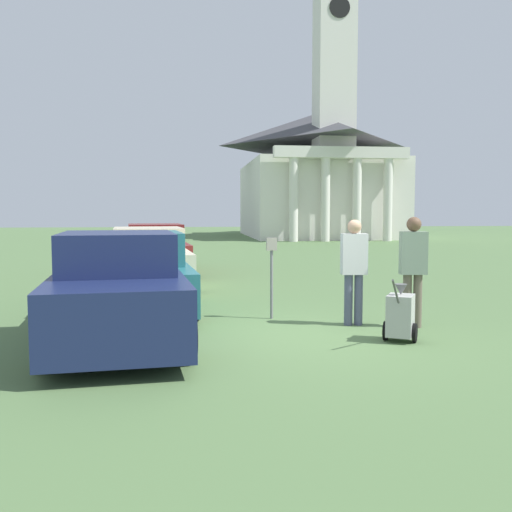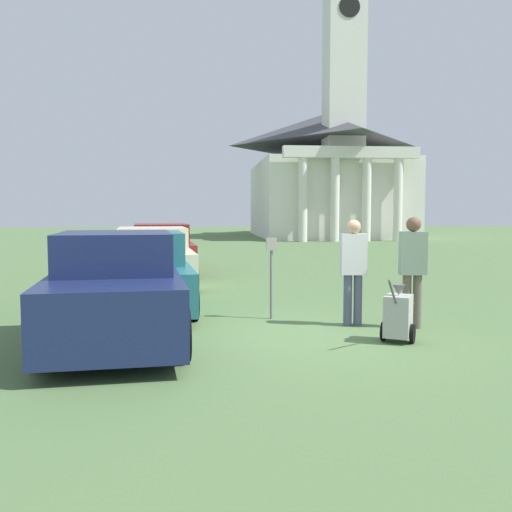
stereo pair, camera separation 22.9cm
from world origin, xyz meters
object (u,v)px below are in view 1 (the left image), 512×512
parking_meter (272,263)px  equipment_cart (400,315)px  parked_car_cream (148,259)px  parked_car_maroon (155,250)px  person_supervisor (413,264)px  person_worker (354,265)px  church (317,162)px  parked_car_navy (119,291)px  parked_car_teal (136,274)px

parking_meter → equipment_cart: size_ratio=1.44×
parked_car_cream → parking_meter: (2.47, -4.80, 0.30)m
parked_car_maroon → person_supervisor: person_supervisor is taller
person_worker → church: 33.67m
parked_car_navy → parked_car_maroon: 9.30m
parked_car_teal → parking_meter: parked_car_teal is taller
parked_car_navy → parking_meter: (2.48, 1.40, 0.26)m
parked_car_teal → parked_car_cream: size_ratio=0.97×
person_worker → church: bearing=-98.4°
parked_car_teal → person_worker: size_ratio=2.81×
parked_car_teal → parking_meter: (2.47, -1.32, 0.31)m
parked_car_cream → equipment_cart: 7.90m
parked_car_navy → person_worker: person_worker is taller
parked_car_cream → parking_meter: bearing=-68.7°
parked_car_maroon → church: bearing=60.3°
person_supervisor → equipment_cart: person_supervisor is taller
parked_car_maroon → person_worker: size_ratio=2.88×
parked_car_navy → parked_car_cream: bearing=84.0°
equipment_cart → church: 34.90m
parked_car_cream → equipment_cart: bearing=-64.8°
parked_car_navy → person_worker: bearing=4.2°
person_worker → parked_car_cream: bearing=-52.5°
parked_car_maroon → parked_car_navy: bearing=-96.0°
person_worker → parked_car_navy: bearing=13.6°
parked_car_navy → equipment_cart: 4.14m
parking_meter → church: church is taller
person_worker → parking_meter: bearing=-26.0°
parked_car_navy → equipment_cart: size_ratio=4.88×
parked_car_cream → church: (10.55, 27.15, 4.82)m
parked_car_teal → person_supervisor: (4.65, -2.33, 0.35)m
church → parking_meter: bearing=-104.2°
person_supervisor → parked_car_teal: bearing=-18.9°
parked_car_cream → equipment_cart: size_ratio=5.13×
church → parked_car_navy: bearing=-107.6°
parked_car_teal → parked_car_cream: parked_car_teal is taller
person_worker → church: (6.80, 32.67, 4.51)m
parked_car_navy → parked_car_teal: (0.00, 2.71, -0.05)m
parked_car_teal → parked_car_cream: bearing=84.0°
parked_car_cream → parking_meter: 5.41m
parked_car_cream → parked_car_maroon: parked_car_maroon is taller
parked_car_cream → person_supervisor: 7.46m
person_supervisor → church: bearing=-92.4°
parked_car_teal → person_worker: bearing=-34.5°
parking_meter → person_supervisor: person_supervisor is taller
parked_car_teal → parked_car_cream: (-0.00, 3.49, 0.00)m
parking_meter → person_supervisor: bearing=-25.1°
person_worker → church: church is taller
person_worker → equipment_cart: person_worker is taller
parked_car_teal → parking_meter: bearing=-34.0°
parked_car_teal → parked_car_maroon: 6.59m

